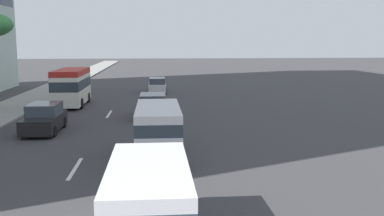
% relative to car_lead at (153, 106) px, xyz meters
% --- Properties ---
extents(ground_plane, '(198.00, 198.00, 0.00)m').
position_rel_car_lead_xyz_m(ground_plane, '(5.01, 3.20, -0.78)').
color(ground_plane, '#38383A').
extents(sidewalk_right, '(162.00, 3.80, 0.15)m').
position_rel_car_lead_xyz_m(sidewalk_right, '(5.01, 11.09, -0.71)').
color(sidewalk_right, gray).
rests_on(sidewalk_right, ground_plane).
extents(lane_stripe_mid, '(3.20, 0.16, 0.01)m').
position_rel_car_lead_xyz_m(lane_stripe_mid, '(-12.32, 3.20, -0.77)').
color(lane_stripe_mid, silver).
rests_on(lane_stripe_mid, ground_plane).
extents(lane_stripe_far, '(3.20, 0.16, 0.01)m').
position_rel_car_lead_xyz_m(lane_stripe_far, '(1.52, 3.20, -0.77)').
color(lane_stripe_far, silver).
rests_on(lane_stripe_far, ground_plane).
extents(car_lead, '(4.79, 1.95, 1.65)m').
position_rel_car_lead_xyz_m(car_lead, '(0.00, 0.00, 0.00)').
color(car_lead, '#A51E1E').
rests_on(car_lead, ground_plane).
extents(minibus_second, '(6.43, 2.31, 2.99)m').
position_rel_car_lead_xyz_m(minibus_second, '(6.14, 6.67, 0.86)').
color(minibus_second, silver).
rests_on(minibus_second, ground_plane).
extents(van_third, '(5.31, 2.08, 2.37)m').
position_rel_car_lead_xyz_m(van_third, '(-10.90, -0.29, 0.58)').
color(van_third, silver).
rests_on(van_third, ground_plane).
extents(van_fourth, '(4.84, 2.16, 2.23)m').
position_rel_car_lead_xyz_m(van_fourth, '(-19.81, 0.01, 0.50)').
color(van_fourth, silver).
rests_on(van_fourth, ground_plane).
extents(car_fifth, '(4.39, 1.89, 1.67)m').
position_rel_car_lead_xyz_m(car_fifth, '(-4.56, 6.31, 0.01)').
color(car_fifth, black).
rests_on(car_fifth, ground_plane).
extents(car_sixth, '(4.60, 1.80, 1.54)m').
position_rel_car_lead_xyz_m(car_sixth, '(14.79, -0.37, -0.05)').
color(car_sixth, silver).
rests_on(car_sixth, ground_plane).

